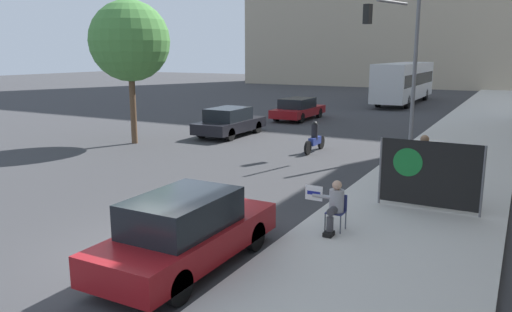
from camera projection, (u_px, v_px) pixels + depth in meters
name	position (u px, v px, depth m)	size (l,w,h in m)	color
ground_plane	(151.00, 250.00, 10.83)	(160.00, 160.00, 0.00)	#38383A
sidewalk_curb	(460.00, 150.00, 21.61)	(4.41, 90.00, 0.17)	beige
seated_protester	(334.00, 205.00, 11.41)	(0.94, 0.77, 1.18)	#474C56
jogger_on_sidewalk	(423.00, 167.00, 13.70)	(0.34, 0.34, 1.85)	#756651
protest_banner	(429.00, 174.00, 12.90)	(2.61, 0.06, 1.82)	slate
traffic_light_pole	(398.00, 48.00, 20.95)	(2.54, 2.30, 6.41)	slate
parked_car_curbside	(186.00, 231.00, 9.84)	(1.73, 4.39, 1.52)	maroon
car_on_road_nearest	(230.00, 122.00, 25.63)	(1.88, 4.48, 1.45)	black
car_on_road_midblock	(298.00, 109.00, 31.82)	(1.89, 4.76, 1.38)	maroon
city_bus_on_road	(404.00, 80.00, 41.66)	(2.54, 12.33, 3.37)	silver
motorcycle_on_road	(315.00, 139.00, 21.47)	(0.28, 2.15, 1.33)	navy
street_tree_near_curb	(130.00, 41.00, 22.68)	(3.67, 3.67, 6.57)	brown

